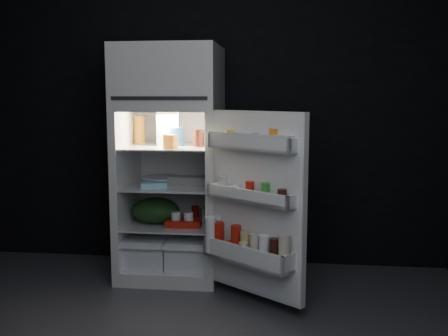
# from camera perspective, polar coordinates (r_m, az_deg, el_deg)

# --- Properties ---
(wall_back) EXTENTS (4.00, 0.00, 2.70)m
(wall_back) POSITION_cam_1_polar(r_m,az_deg,el_deg) (4.39, -2.08, 7.13)
(wall_back) COLOR black
(wall_back) RESTS_ON ground
(refrigerator) EXTENTS (0.76, 0.71, 1.78)m
(refrigerator) POSITION_cam_1_polar(r_m,az_deg,el_deg) (4.08, -5.75, 1.49)
(refrigerator) COLOR white
(refrigerator) RESTS_ON ground
(fridge_door) EXTENTS (0.69, 0.58, 1.22)m
(fridge_door) POSITION_cam_1_polar(r_m,az_deg,el_deg) (3.44, 3.25, -4.32)
(fridge_door) COLOR white
(fridge_door) RESTS_ON ground
(milk_jug) EXTENTS (0.20, 0.20, 0.24)m
(milk_jug) POSITION_cam_1_polar(r_m,az_deg,el_deg) (4.08, -6.19, 4.17)
(milk_jug) COLOR white
(milk_jug) RESTS_ON refrigerator
(mayo_jar) EXTENTS (0.13, 0.13, 0.14)m
(mayo_jar) POSITION_cam_1_polar(r_m,az_deg,el_deg) (4.03, -5.23, 3.42)
(mayo_jar) COLOR #1E5BA6
(mayo_jar) RESTS_ON refrigerator
(jam_jar) EXTENTS (0.11, 0.11, 0.13)m
(jam_jar) POSITION_cam_1_polar(r_m,az_deg,el_deg) (3.95, -2.76, 3.29)
(jam_jar) COLOR black
(jam_jar) RESTS_ON refrigerator
(amber_bottle) EXTENTS (0.11, 0.11, 0.22)m
(amber_bottle) POSITION_cam_1_polar(r_m,az_deg,el_deg) (4.21, -9.20, 4.09)
(amber_bottle) COLOR #B0701C
(amber_bottle) RESTS_ON refrigerator
(small_carton) EXTENTS (0.11, 0.09, 0.10)m
(small_carton) POSITION_cam_1_polar(r_m,az_deg,el_deg) (3.84, -5.84, 2.89)
(small_carton) COLOR orange
(small_carton) RESTS_ON refrigerator
(egg_carton) EXTENTS (0.31, 0.14, 0.07)m
(egg_carton) POSITION_cam_1_polar(r_m,az_deg,el_deg) (4.00, -3.94, -1.43)
(egg_carton) COLOR gray
(egg_carton) RESTS_ON refrigerator
(pie) EXTENTS (0.31, 0.31, 0.04)m
(pie) POSITION_cam_1_polar(r_m,az_deg,el_deg) (4.14, -6.81, -1.35)
(pie) COLOR tan
(pie) RESTS_ON refrigerator
(flat_package) EXTENTS (0.21, 0.14, 0.04)m
(flat_package) POSITION_cam_1_polar(r_m,az_deg,el_deg) (3.94, -7.63, -1.84)
(flat_package) COLOR #92D1E1
(flat_package) RESTS_ON refrigerator
(wrapped_pkg) EXTENTS (0.13, 0.12, 0.05)m
(wrapped_pkg) POSITION_cam_1_polar(r_m,az_deg,el_deg) (4.18, -2.45, -1.16)
(wrapped_pkg) COLOR beige
(wrapped_pkg) RESTS_ON refrigerator
(produce_bag) EXTENTS (0.46, 0.43, 0.20)m
(produce_bag) POSITION_cam_1_polar(r_m,az_deg,el_deg) (4.11, -7.46, -4.60)
(produce_bag) COLOR #193815
(produce_bag) RESTS_ON refrigerator
(yogurt_tray) EXTENTS (0.27, 0.16, 0.05)m
(yogurt_tray) POSITION_cam_1_polar(r_m,az_deg,el_deg) (3.99, -4.42, -6.00)
(yogurt_tray) COLOR #AC1A0E
(yogurt_tray) RESTS_ON refrigerator
(small_can_red) EXTENTS (0.07, 0.07, 0.09)m
(small_can_red) POSITION_cam_1_polar(r_m,az_deg,el_deg) (4.28, -3.15, -4.77)
(small_can_red) COLOR #AC1A0E
(small_can_red) RESTS_ON refrigerator
(small_can_silver) EXTENTS (0.07, 0.07, 0.09)m
(small_can_silver) POSITION_cam_1_polar(r_m,az_deg,el_deg) (4.21, -2.25, -4.95)
(small_can_silver) COLOR silver
(small_can_silver) RESTS_ON refrigerator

